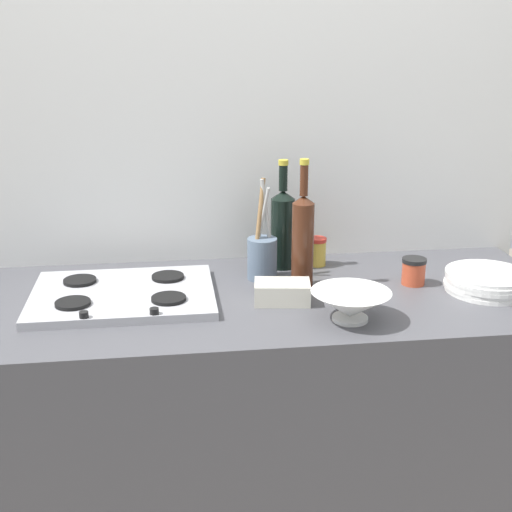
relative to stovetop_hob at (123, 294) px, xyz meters
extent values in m
cube|color=#4C4C51|center=(0.38, -0.03, -0.46)|extent=(1.80, 0.70, 0.90)
cube|color=white|center=(0.38, 0.35, 0.16)|extent=(1.90, 0.06, 2.15)
cube|color=#B2B2B7|center=(0.00, 0.00, 0.00)|extent=(0.51, 0.39, 0.02)
cylinder|color=black|center=(-0.13, -0.09, 0.02)|extent=(0.10, 0.10, 0.01)
cylinder|color=black|center=(0.13, -0.09, 0.02)|extent=(0.10, 0.10, 0.01)
cylinder|color=black|center=(-0.13, 0.09, 0.02)|extent=(0.10, 0.10, 0.01)
cylinder|color=black|center=(0.13, 0.09, 0.02)|extent=(0.10, 0.10, 0.01)
cylinder|color=black|center=(-0.09, -0.18, 0.02)|extent=(0.02, 0.02, 0.02)
cylinder|color=black|center=(0.09, -0.18, 0.02)|extent=(0.02, 0.02, 0.02)
cylinder|color=white|center=(1.05, -0.08, -0.01)|extent=(0.24, 0.24, 0.01)
cylinder|color=white|center=(1.05, -0.07, 0.00)|extent=(0.24, 0.24, 0.01)
cylinder|color=white|center=(1.05, -0.08, 0.02)|extent=(0.24, 0.24, 0.01)
cylinder|color=white|center=(1.05, -0.08, 0.03)|extent=(0.24, 0.24, 0.01)
cylinder|color=white|center=(1.05, -0.07, 0.04)|extent=(0.24, 0.24, 0.01)
cylinder|color=#472314|center=(0.52, 0.04, 0.11)|extent=(0.07, 0.07, 0.25)
cone|color=#472314|center=(0.52, 0.04, 0.25)|extent=(0.07, 0.07, 0.02)
cylinder|color=#472314|center=(0.52, 0.04, 0.31)|extent=(0.02, 0.02, 0.09)
cylinder|color=gold|center=(0.52, 0.04, 0.36)|extent=(0.03, 0.03, 0.02)
cylinder|color=black|center=(0.49, 0.21, 0.10)|extent=(0.08, 0.08, 0.23)
cone|color=black|center=(0.49, 0.21, 0.22)|extent=(0.08, 0.08, 0.03)
cylinder|color=black|center=(0.49, 0.21, 0.28)|extent=(0.03, 0.03, 0.08)
cylinder|color=gold|center=(0.49, 0.21, 0.33)|extent=(0.03, 0.03, 0.02)
cylinder|color=white|center=(0.60, -0.23, -0.01)|extent=(0.09, 0.09, 0.01)
cone|color=white|center=(0.60, -0.23, 0.03)|extent=(0.21, 0.21, 0.07)
cube|color=silver|center=(0.44, -0.08, 0.02)|extent=(0.17, 0.12, 0.06)
cylinder|color=slate|center=(0.41, 0.12, 0.05)|extent=(0.09, 0.09, 0.13)
cylinder|color=#997247|center=(0.41, 0.12, 0.17)|extent=(0.04, 0.05, 0.26)
cylinder|color=#B7B7B2|center=(0.41, 0.13, 0.16)|extent=(0.04, 0.05, 0.23)
cylinder|color=#B7B7B2|center=(0.43, 0.13, 0.17)|extent=(0.04, 0.02, 0.25)
cylinder|color=#C64C2D|center=(0.86, 0.01, 0.02)|extent=(0.07, 0.07, 0.07)
cylinder|color=black|center=(0.86, 0.01, 0.06)|extent=(0.07, 0.07, 0.01)
cylinder|color=gold|center=(0.61, 0.22, 0.03)|extent=(0.06, 0.06, 0.08)
cylinder|color=red|center=(0.61, 0.22, 0.07)|extent=(0.06, 0.06, 0.01)
camera|label=1|loc=(0.13, -1.86, 0.71)|focal=48.59mm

